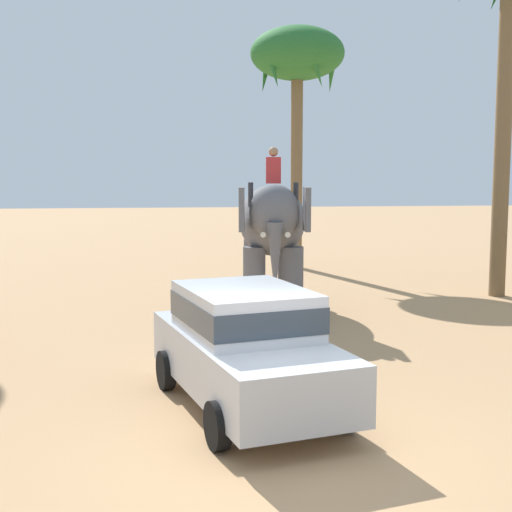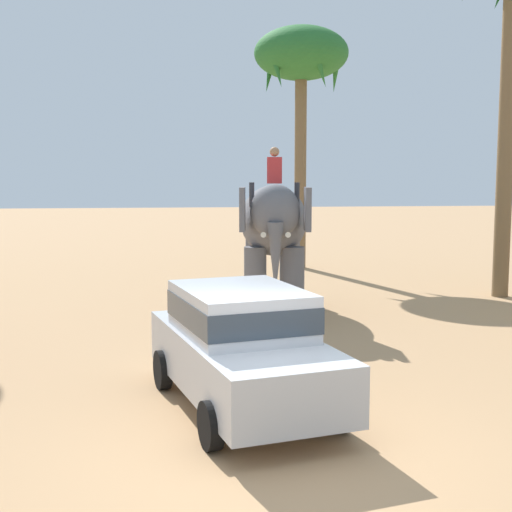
# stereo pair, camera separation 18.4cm
# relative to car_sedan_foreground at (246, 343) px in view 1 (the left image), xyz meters

# --- Properties ---
(ground_plane) EXTENTS (120.00, 120.00, 0.00)m
(ground_plane) POSITION_rel_car_sedan_foreground_xyz_m (0.27, -1.55, -0.93)
(ground_plane) COLOR tan
(car_sedan_foreground) EXTENTS (2.61, 4.38, 1.70)m
(car_sedan_foreground) POSITION_rel_car_sedan_foreground_xyz_m (0.00, 0.00, 0.00)
(car_sedan_foreground) COLOR #B7BABF
(car_sedan_foreground) RESTS_ON ground
(elephant_with_mahout) EXTENTS (2.00, 3.97, 3.88)m
(elephant_with_mahout) POSITION_rel_car_sedan_foreground_xyz_m (1.48, 7.03, 1.06)
(elephant_with_mahout) COLOR slate
(elephant_with_mahout) RESTS_ON ground
(palm_tree_near_hut) EXTENTS (3.20, 3.20, 8.22)m
(palm_tree_near_hut) POSITION_rel_car_sedan_foreground_xyz_m (3.49, 14.45, 6.15)
(palm_tree_near_hut) COLOR brown
(palm_tree_near_hut) RESTS_ON ground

